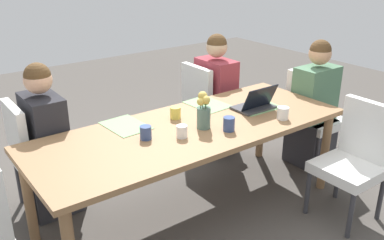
{
  "coord_description": "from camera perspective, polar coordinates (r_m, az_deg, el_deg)",
  "views": [
    {
      "loc": [
        -1.7,
        -2.29,
        1.94
      ],
      "look_at": [
        0.0,
        0.0,
        0.78
      ],
      "focal_mm": 39.79,
      "sensor_mm": 36.0,
      "label": 1
    }
  ],
  "objects": [
    {
      "name": "coffee_mug_centre_right",
      "position": [
        2.89,
        -6.23,
        -1.7
      ],
      "size": [
        0.08,
        0.08,
        0.09
      ],
      "primitive_type": "cylinder",
      "color": "#33477A",
      "rests_on": "dining_table"
    },
    {
      "name": "dining_table",
      "position": [
        3.12,
        -0.0,
        -2.02
      ],
      "size": [
        2.39,
        0.91,
        0.73
      ],
      "color": "olive",
      "rests_on": "ground_plane"
    },
    {
      "name": "placemat_far_left_near",
      "position": [
        3.14,
        -8.88,
        -0.75
      ],
      "size": [
        0.28,
        0.38,
        0.0
      ],
      "primitive_type": "cube",
      "rotation": [
        0.0,
        0.0,
        -1.51
      ],
      "color": "#7FAD70",
      "rests_on": "dining_table"
    },
    {
      "name": "ground_plane",
      "position": [
        3.45,
        -0.0,
        -12.08
      ],
      "size": [
        10.0,
        10.0,
        0.0
      ],
      "primitive_type": "plane",
      "color": "#4C4742"
    },
    {
      "name": "chair_far_left_near",
      "position": [
        3.44,
        -20.22,
        -4.06
      ],
      "size": [
        0.44,
        0.44,
        0.9
      ],
      "color": "silver",
      "rests_on": "ground_plane"
    },
    {
      "name": "coffee_mug_near_left",
      "position": [
        3.29,
        12.09,
        0.91
      ],
      "size": [
        0.09,
        0.09,
        0.09
      ],
      "primitive_type": "cylinder",
      "color": "white",
      "rests_on": "dining_table"
    },
    {
      "name": "placemat_head_right_left_mid",
      "position": [
        3.5,
        8.69,
        1.71
      ],
      "size": [
        0.37,
        0.28,
        0.0
      ],
      "primitive_type": "cube",
      "rotation": [
        0.0,
        0.0,
        3.1
      ],
      "color": "#7FAD70",
      "rests_on": "dining_table"
    },
    {
      "name": "chair_near_right_mid",
      "position": [
        3.4,
        21.06,
        -4.49
      ],
      "size": [
        0.44,
        0.44,
        0.9
      ],
      "color": "silver",
      "rests_on": "ground_plane"
    },
    {
      "name": "flower_vase",
      "position": [
        3.03,
        1.57,
        1.2
      ],
      "size": [
        0.1,
        0.1,
        0.27
      ],
      "color": "#4C6B60",
      "rests_on": "dining_table"
    },
    {
      "name": "coffee_mug_near_right",
      "position": [
        2.91,
        -1.36,
        -1.54
      ],
      "size": [
        0.08,
        0.08,
        0.09
      ],
      "primitive_type": "cylinder",
      "color": "white",
      "rests_on": "dining_table"
    },
    {
      "name": "coffee_mug_far_left",
      "position": [
        3.02,
        4.97,
        -0.53
      ],
      "size": [
        0.08,
        0.08,
        0.1
      ],
      "primitive_type": "cylinder",
      "color": "#33477A",
      "rests_on": "dining_table"
    },
    {
      "name": "person_far_left_near",
      "position": [
        3.4,
        -18.78,
        -3.71
      ],
      "size": [
        0.36,
        0.4,
        1.19
      ],
      "color": "#2D2D33",
      "rests_on": "ground_plane"
    },
    {
      "name": "chair_far_left_far",
      "position": [
        4.22,
        1.87,
        2.17
      ],
      "size": [
        0.44,
        0.44,
        0.9
      ],
      "color": "silver",
      "rests_on": "ground_plane"
    },
    {
      "name": "person_head_right_left_mid",
      "position": [
        4.11,
        15.92,
        1.17
      ],
      "size": [
        0.4,
        0.36,
        1.19
      ],
      "color": "#2D2D33",
      "rests_on": "ground_plane"
    },
    {
      "name": "chair_head_right_left_mid",
      "position": [
        4.21,
        15.6,
        1.29
      ],
      "size": [
        0.44,
        0.44,
        0.9
      ],
      "color": "silver",
      "rests_on": "ground_plane"
    },
    {
      "name": "laptop_head_right_left_mid",
      "position": [
        3.45,
        8.46,
        2.09
      ],
      "size": [
        0.32,
        0.22,
        0.2
      ],
      "color": "#38383D",
      "rests_on": "dining_table"
    },
    {
      "name": "person_far_left_far",
      "position": [
        4.21,
        3.18,
        2.5
      ],
      "size": [
        0.36,
        0.4,
        1.19
      ],
      "color": "#2D2D33",
      "rests_on": "ground_plane"
    },
    {
      "name": "coffee_mug_centre_left",
      "position": [
        3.23,
        -2.24,
        0.98
      ],
      "size": [
        0.08,
        0.08,
        0.09
      ],
      "primitive_type": "cylinder",
      "color": "#DBC64C",
      "rests_on": "dining_table"
    },
    {
      "name": "placemat_far_left_far",
      "position": [
        3.53,
        2.1,
        2.13
      ],
      "size": [
        0.29,
        0.38,
        0.0
      ],
      "primitive_type": "cube",
      "rotation": [
        0.0,
        0.0,
        -1.5
      ],
      "color": "#7FAD70",
      "rests_on": "dining_table"
    }
  ]
}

